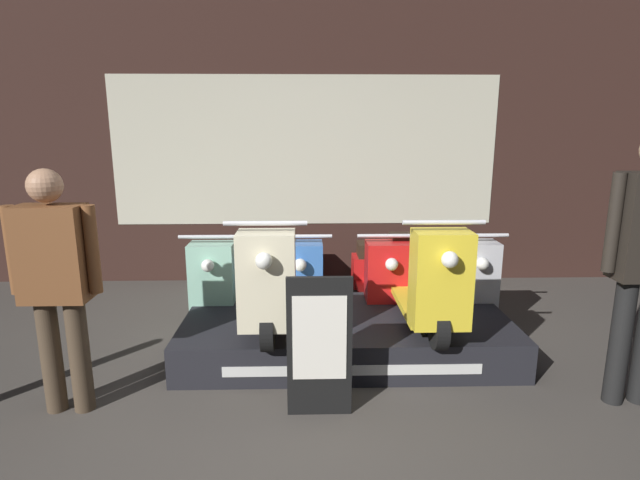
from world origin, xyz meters
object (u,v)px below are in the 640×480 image
(scooter_display_left, at_px, (273,278))
(person_left_browsing, at_px, (56,276))
(scooter_display_right, at_px, (422,277))
(scooter_backrow_3, at_px, (455,277))
(scooter_backrow_0, at_px, (224,278))
(scooter_backrow_2, at_px, (379,277))
(scooter_backrow_1, at_px, (301,278))
(price_sign_board, at_px, (319,346))

(scooter_display_left, xyz_separation_m, person_left_browsing, (-1.29, -0.77, 0.26))
(scooter_display_left, relative_size, person_left_browsing, 1.02)
(scooter_display_right, bearing_deg, person_left_browsing, -162.69)
(scooter_backrow_3, distance_m, person_left_browsing, 3.58)
(scooter_display_right, distance_m, scooter_backrow_0, 2.04)
(scooter_display_left, xyz_separation_m, scooter_display_right, (1.19, 0.00, 0.00))
(scooter_display_left, height_order, scooter_backrow_3, scooter_display_left)
(scooter_display_left, xyz_separation_m, scooter_backrow_2, (0.99, 1.00, -0.31))
(scooter_display_left, bearing_deg, scooter_backrow_3, 29.45)
(scooter_backrow_1, height_order, price_sign_board, price_sign_board)
(scooter_backrow_0, relative_size, person_left_browsing, 1.02)
(scooter_backrow_1, distance_m, person_left_browsing, 2.39)
(scooter_backrow_1, height_order, scooter_backrow_3, same)
(scooter_display_right, bearing_deg, scooter_backrow_2, 101.17)
(scooter_backrow_2, xyz_separation_m, person_left_browsing, (-2.28, -1.77, 0.57))
(scooter_backrow_1, xyz_separation_m, person_left_browsing, (-1.51, -1.77, 0.57))
(scooter_display_left, xyz_separation_m, scooter_backrow_0, (-0.56, 1.00, -0.31))
(scooter_backrow_3, distance_m, price_sign_board, 2.34)
(scooter_display_right, distance_m, scooter_backrow_1, 1.43)
(scooter_display_right, height_order, scooter_backrow_2, scooter_display_right)
(scooter_backrow_1, relative_size, scooter_backrow_2, 1.00)
(scooter_display_right, relative_size, scooter_backrow_3, 1.00)
(scooter_backrow_2, height_order, person_left_browsing, person_left_browsing)
(scooter_display_right, xyz_separation_m, scooter_backrow_3, (0.58, 1.00, -0.31))
(scooter_backrow_0, distance_m, person_left_browsing, 2.00)
(scooter_backrow_2, distance_m, person_left_browsing, 2.94)
(scooter_backrow_1, distance_m, price_sign_board, 1.87)
(scooter_backrow_0, xyz_separation_m, scooter_backrow_2, (1.55, 0.00, 0.00))
(scooter_display_right, bearing_deg, scooter_display_left, 180.00)
(scooter_backrow_0, relative_size, scooter_backrow_3, 1.00)
(scooter_backrow_3, bearing_deg, scooter_display_left, -150.55)
(scooter_backrow_0, bearing_deg, scooter_backrow_1, 0.00)
(scooter_display_left, relative_size, scooter_backrow_2, 1.00)
(price_sign_board, bearing_deg, scooter_backrow_1, 94.13)
(scooter_backrow_2, bearing_deg, scooter_backrow_0, 180.00)
(scooter_backrow_3, xyz_separation_m, person_left_browsing, (-3.06, -1.77, 0.57))
(scooter_backrow_2, relative_size, scooter_backrow_3, 1.00)
(scooter_backrow_0, distance_m, scooter_backrow_1, 0.78)
(scooter_backrow_0, bearing_deg, scooter_backrow_2, 0.00)
(scooter_backrow_0, distance_m, price_sign_board, 2.08)
(scooter_display_left, bearing_deg, scooter_backrow_2, 45.19)
(scooter_backrow_0, bearing_deg, person_left_browsing, -112.41)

